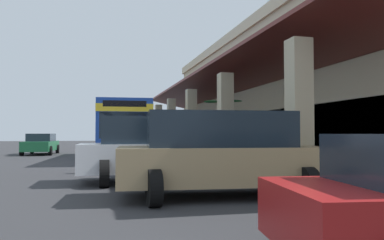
{
  "coord_description": "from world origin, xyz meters",
  "views": [
    {
      "loc": [
        19.4,
        0.06,
        1.48
      ],
      "look_at": [
        -0.7,
        5.13,
        2.22
      ],
      "focal_mm": 35.14,
      "sensor_mm": 36.0,
      "label": 1
    }
  ],
  "objects_px": {
    "parked_suv_tan": "(221,153)",
    "parked_sedan_green": "(41,144)",
    "parked_suv_white": "(158,148)",
    "potted_palm": "(220,147)",
    "pedestrian": "(111,149)",
    "transit_bus": "(125,127)"
  },
  "relations": [
    {
      "from": "transit_bus",
      "to": "parked_suv_tan",
      "type": "bearing_deg",
      "value": 4.81
    },
    {
      "from": "transit_bus",
      "to": "parked_suv_white",
      "type": "xyz_separation_m",
      "value": [
        11.13,
        0.22,
        -0.84
      ]
    },
    {
      "from": "parked_sedan_green",
      "to": "potted_palm",
      "type": "distance_m",
      "value": 14.96
    },
    {
      "from": "parked_sedan_green",
      "to": "parked_suv_white",
      "type": "height_order",
      "value": "parked_suv_white"
    },
    {
      "from": "transit_bus",
      "to": "potted_palm",
      "type": "bearing_deg",
      "value": 35.42
    },
    {
      "from": "parked_sedan_green",
      "to": "pedestrian",
      "type": "bearing_deg",
      "value": 17.2
    },
    {
      "from": "pedestrian",
      "to": "potted_palm",
      "type": "distance_m",
      "value": 5.76
    },
    {
      "from": "parked_suv_white",
      "to": "potted_palm",
      "type": "distance_m",
      "value": 6.65
    },
    {
      "from": "parked_sedan_green",
      "to": "parked_suv_white",
      "type": "distance_m",
      "value": 17.9
    },
    {
      "from": "transit_bus",
      "to": "parked_suv_white",
      "type": "height_order",
      "value": "transit_bus"
    },
    {
      "from": "pedestrian",
      "to": "potted_palm",
      "type": "height_order",
      "value": "potted_palm"
    },
    {
      "from": "parked_suv_tan",
      "to": "parked_suv_white",
      "type": "height_order",
      "value": "same"
    },
    {
      "from": "transit_bus",
      "to": "pedestrian",
      "type": "bearing_deg",
      "value": -7.61
    },
    {
      "from": "pedestrian",
      "to": "transit_bus",
      "type": "bearing_deg",
      "value": 172.39
    },
    {
      "from": "pedestrian",
      "to": "parked_suv_tan",
      "type": "bearing_deg",
      "value": 21.02
    },
    {
      "from": "parked_suv_white",
      "to": "transit_bus",
      "type": "bearing_deg",
      "value": -178.85
    },
    {
      "from": "parked_suv_tan",
      "to": "pedestrian",
      "type": "bearing_deg",
      "value": -158.98
    },
    {
      "from": "parked_suv_white",
      "to": "potted_palm",
      "type": "xyz_separation_m",
      "value": [
        -5.44,
        3.83,
        -0.17
      ]
    },
    {
      "from": "parked_suv_tan",
      "to": "parked_sedan_green",
      "type": "relative_size",
      "value": 1.1
    },
    {
      "from": "parked_suv_tan",
      "to": "parked_sedan_green",
      "type": "distance_m",
      "value": 21.18
    },
    {
      "from": "parked_suv_tan",
      "to": "parked_suv_white",
      "type": "xyz_separation_m",
      "value": [
        -3.14,
        -0.98,
        0.0
      ]
    },
    {
      "from": "transit_bus",
      "to": "parked_suv_tan",
      "type": "height_order",
      "value": "transit_bus"
    }
  ]
}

